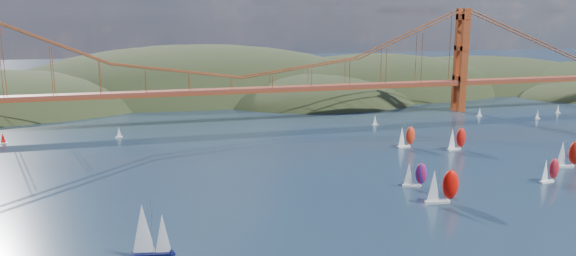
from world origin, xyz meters
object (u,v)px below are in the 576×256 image
at_px(racer_3, 456,139).
at_px(racer_0, 442,186).
at_px(racer_2, 568,154).
at_px(racer_5, 406,136).
at_px(sloop_navy, 149,231).
at_px(racer_1, 550,170).
at_px(racer_rwb, 415,174).

bearing_deg(racer_3, racer_0, -135.01).
relative_size(racer_2, racer_5, 1.13).
xyz_separation_m(sloop_navy, racer_5, (101.86, 78.46, -1.62)).
distance_m(racer_0, racer_1, 44.36).
xyz_separation_m(racer_0, racer_1, (43.49, 8.72, -1.09)).
height_order(racer_2, racer_5, racer_2).
height_order(racer_1, racer_5, racer_5).
xyz_separation_m(racer_2, racer_3, (-23.90, 32.45, -0.38)).
xyz_separation_m(racer_1, racer_3, (-5.63, 45.29, 0.57)).
distance_m(racer_0, racer_2, 65.41).
height_order(sloop_navy, racer_5, sloop_navy).
xyz_separation_m(racer_0, racer_2, (61.76, 21.56, -0.14)).
distance_m(sloop_navy, racer_2, 147.48).
distance_m(racer_5, racer_rwb, 51.87).
bearing_deg(racer_1, racer_3, 85.82).
bearing_deg(racer_5, racer_1, -79.38).
xyz_separation_m(racer_1, racer_2, (18.27, 12.84, 0.95)).
bearing_deg(sloop_navy, racer_rwb, 30.04).
bearing_deg(racer_5, racer_2, -57.47).
bearing_deg(racer_5, sloop_navy, -154.37).
height_order(racer_0, racer_rwb, racer_0).
bearing_deg(racer_2, sloop_navy, -156.13).
height_order(racer_2, racer_3, racer_2).
distance_m(racer_2, racer_3, 40.30).
distance_m(racer_0, racer_5, 66.57).
height_order(racer_3, racer_5, racer_3).
height_order(racer_1, racer_3, racer_3).
height_order(racer_5, racer_rwb, racer_5).
height_order(sloop_navy, racer_3, sloop_navy).
relative_size(racer_0, racer_2, 1.03).
bearing_deg(racer_rwb, racer_3, 59.83).
distance_m(racer_0, racer_rwb, 15.83).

